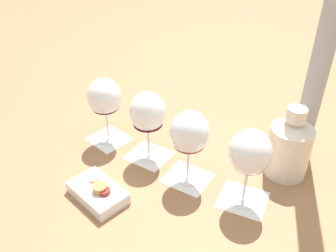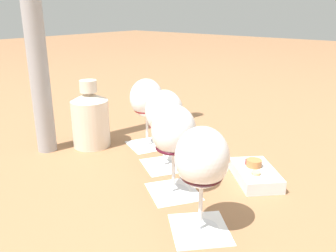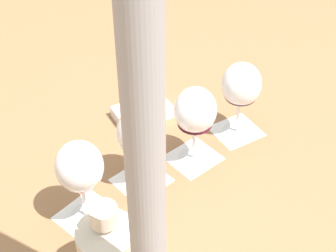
% 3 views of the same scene
% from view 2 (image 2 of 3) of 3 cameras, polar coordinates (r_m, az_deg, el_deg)
% --- Properties ---
extents(ground_plane, '(8.00, 8.00, 0.00)m').
position_cam_2_polar(ground_plane, '(0.84, 0.12, -8.28)').
color(ground_plane, '#936642').
extents(tasting_card_0, '(0.14, 0.14, 0.00)m').
position_cam_2_polar(tasting_card_0, '(1.02, -3.33, -3.03)').
color(tasting_card_0, white).
rests_on(tasting_card_0, ground_plane).
extents(tasting_card_1, '(0.14, 0.14, 0.00)m').
position_cam_2_polar(tasting_card_1, '(0.90, -0.58, -6.26)').
color(tasting_card_1, white).
rests_on(tasting_card_1, ground_plane).
extents(tasting_card_2, '(0.15, 0.14, 0.00)m').
position_cam_2_polar(tasting_card_2, '(0.78, 0.88, -10.44)').
color(tasting_card_2, white).
rests_on(tasting_card_2, ground_plane).
extents(tasting_card_3, '(0.15, 0.15, 0.00)m').
position_cam_2_polar(tasting_card_3, '(0.66, 5.12, -16.13)').
color(tasting_card_3, white).
rests_on(tasting_card_3, ground_plane).
extents(wine_glass_0, '(0.09, 0.09, 0.19)m').
position_cam_2_polar(wine_glass_0, '(0.98, -3.47, 4.06)').
color(wine_glass_0, white).
rests_on(wine_glass_0, tasting_card_0).
extents(wine_glass_1, '(0.09, 0.09, 0.19)m').
position_cam_2_polar(wine_glass_1, '(0.85, -0.61, 1.76)').
color(wine_glass_1, white).
rests_on(wine_glass_1, tasting_card_1).
extents(wine_glass_2, '(0.09, 0.09, 0.19)m').
position_cam_2_polar(wine_glass_2, '(0.72, 0.93, -1.26)').
color(wine_glass_2, white).
rests_on(wine_glass_2, tasting_card_2).
extents(wine_glass_3, '(0.09, 0.09, 0.19)m').
position_cam_2_polar(wine_glass_3, '(0.60, 5.48, -5.77)').
color(wine_glass_3, white).
rests_on(wine_glass_3, tasting_card_3).
extents(ceramic_vase, '(0.10, 0.10, 0.19)m').
position_cam_2_polar(ceramic_vase, '(1.02, -12.33, 1.25)').
color(ceramic_vase, beige).
rests_on(ceramic_vase, ground_plane).
extents(snack_dish, '(0.16, 0.16, 0.05)m').
position_cam_2_polar(snack_dish, '(0.84, 13.82, -7.46)').
color(snack_dish, silver).
rests_on(snack_dish, ground_plane).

